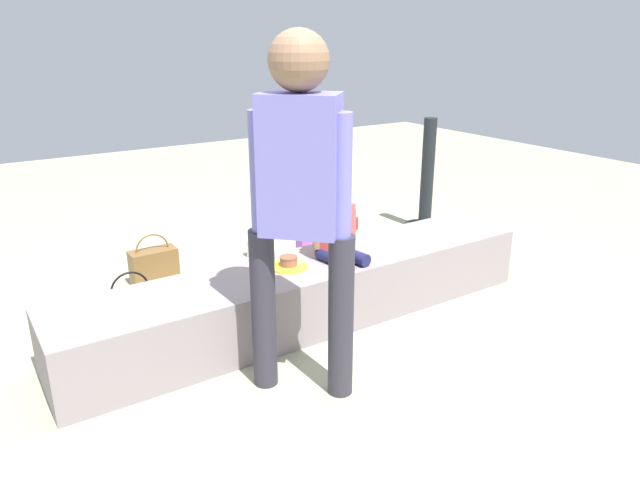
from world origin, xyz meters
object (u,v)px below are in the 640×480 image
Objects in this scene: cake_plate at (289,264)px; gift_bag at (311,244)px; handbag_brown_canvas at (154,266)px; handbag_black_leather at (132,308)px; child_seated at (336,224)px; party_cup_red at (353,223)px; adult_standing at (300,189)px; water_bottle_near_gift at (251,247)px.

cake_plate reaches higher than gift_bag.
handbag_brown_canvas reaches higher than gift_bag.
handbag_black_leather is (-0.79, 0.46, -0.26)m from cake_plate.
cake_plate reaches higher than handbag_black_leather.
handbag_black_leather is at bearing 156.21° from child_seated.
handbag_brown_canvas is at bearing 114.39° from cake_plate.
party_cup_red is at bearing 41.95° from cake_plate.
child_seated is 1.39m from handbag_brown_canvas.
cake_plate reaches higher than handbag_brown_canvas.
handbag_black_leather is at bearing 116.00° from adult_standing.
adult_standing is at bearing -83.19° from handbag_brown_canvas.
child_seated reaches higher than handbag_black_leather.
gift_bag is (0.31, 0.77, -0.42)m from child_seated.
handbag_black_leather reaches higher than party_cup_red.
child_seated reaches higher than cake_plate.
child_seated reaches higher than water_bottle_near_gift.
water_bottle_near_gift is at bearing 89.73° from child_seated.
water_bottle_near_gift is (0.01, 1.16, -0.50)m from child_seated.
gift_bag is 0.50m from water_bottle_near_gift.
child_seated is at bearing -4.28° from cake_plate.
water_bottle_near_gift is at bearing 71.01° from adult_standing.
gift_bag is at bearing 56.06° from adult_standing.
handbag_black_leather is at bearing -168.71° from gift_bag.
party_cup_red is at bearing 49.76° from child_seated.
party_cup_red is at bearing 6.07° from water_bottle_near_gift.
cake_plate is (-0.31, 0.02, -0.19)m from child_seated.
adult_standing is 9.19× the size of water_bottle_near_gift.
cake_plate is at bearing -65.61° from handbag_brown_canvas.
adult_standing is 1.45m from handbag_black_leather.
cake_plate is 2.17× the size of party_cup_red.
water_bottle_near_gift is at bearing 127.87° from gift_bag.
gift_bag is at bearing 50.08° from cake_plate.
handbag_brown_canvas is (-1.85, -0.21, 0.08)m from party_cup_red.
handbag_black_leather reaches higher than gift_bag.
child_seated is 1.26m from water_bottle_near_gift.
child_seated is 0.37m from cake_plate.
cake_plate is 0.62× the size of handbag_brown_canvas.
cake_plate is 1.89m from party_cup_red.
party_cup_red is 1.87m from handbag_brown_canvas.
handbag_black_leather is at bearing 149.63° from cake_plate.
cake_plate is 1.22m from water_bottle_near_gift.
gift_bag is 1.13m from handbag_brown_canvas.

